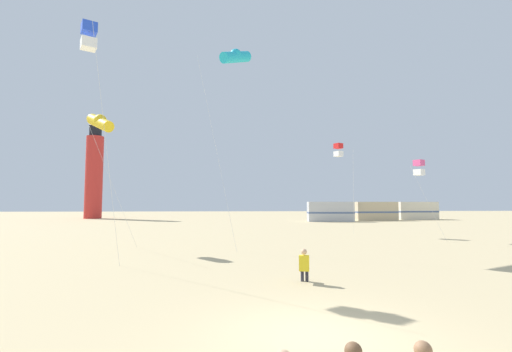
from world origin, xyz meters
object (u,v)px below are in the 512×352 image
(kite_box_scarlet, at_px, (338,150))
(kite_flyer_standing, at_px, (304,265))
(kite_tube_gold, at_px, (100,122))
(kite_box_rainbow, at_px, (419,168))
(rv_van_cream, at_px, (416,211))
(kite_tube_cyan, at_px, (236,57))
(kite_box_blue, at_px, (89,37))
(rv_van_tan, at_px, (375,211))
(rv_van_silver, at_px, (330,212))
(lighthouse_distant, at_px, (94,172))

(kite_box_scarlet, bearing_deg, kite_flyer_standing, -110.75)
(kite_flyer_standing, xyz_separation_m, kite_tube_gold, (-10.67, 10.10, 7.08))
(kite_flyer_standing, bearing_deg, kite_box_rainbow, -117.37)
(rv_van_cream, bearing_deg, kite_tube_cyan, -135.04)
(kite_box_blue, xyz_separation_m, rv_van_cream, (35.51, 39.60, -8.46))
(kite_tube_gold, bearing_deg, rv_van_tan, 45.31)
(rv_van_silver, bearing_deg, kite_flyer_standing, -102.13)
(kite_tube_gold, distance_m, kite_box_blue, 7.62)
(kite_flyer_standing, distance_m, lighthouse_distant, 56.29)
(kite_flyer_standing, xyz_separation_m, lighthouse_distant, (-25.97, 49.42, 7.22))
(rv_van_silver, xyz_separation_m, rv_van_cream, (15.30, 4.85, 0.00))
(kite_box_rainbow, bearing_deg, kite_tube_cyan, -168.05)
(kite_box_rainbow, height_order, rv_van_cream, kite_box_rainbow)
(rv_van_tan, bearing_deg, kite_box_blue, -131.32)
(kite_box_rainbow, relative_size, rv_van_cream, 0.89)
(lighthouse_distant, xyz_separation_m, rv_van_cream, (52.83, -6.75, -6.45))
(kite_box_blue, bearing_deg, kite_flyer_standing, -19.55)
(kite_tube_cyan, bearing_deg, kite_box_blue, -132.44)
(kite_flyer_standing, distance_m, kite_box_scarlet, 20.11)
(kite_box_rainbow, xyz_separation_m, kite_box_scarlet, (-4.53, 4.85, 1.98))
(kite_box_blue, distance_m, lighthouse_distant, 49.52)
(rv_van_tan, height_order, rv_van_cream, same)
(kite_tube_cyan, relative_size, rv_van_silver, 1.94)
(kite_box_blue, relative_size, lighthouse_distant, 0.62)
(kite_tube_gold, xyz_separation_m, rv_van_tan, (29.77, 30.09, -6.30))
(kite_box_blue, distance_m, kite_box_rainbow, 22.66)
(kite_tube_gold, distance_m, rv_van_silver, 36.09)
(rv_van_tan, relative_size, rv_van_cream, 1.01)
(kite_box_blue, distance_m, kite_tube_cyan, 9.70)
(kite_box_rainbow, bearing_deg, rv_van_silver, 89.28)
(kite_box_scarlet, bearing_deg, lighthouse_distant, 135.91)
(kite_box_rainbow, distance_m, lighthouse_distant, 52.21)
(rv_van_cream, bearing_deg, rv_van_tan, -165.55)
(kite_flyer_standing, xyz_separation_m, kite_box_rainbow, (11.25, 12.90, 4.66))
(kite_tube_cyan, height_order, lighthouse_distant, lighthouse_distant)
(kite_tube_cyan, height_order, rv_van_silver, kite_tube_cyan)
(kite_box_rainbow, bearing_deg, kite_flyer_standing, -131.10)
(kite_box_rainbow, relative_size, rv_van_silver, 0.88)
(kite_box_rainbow, bearing_deg, rv_van_cream, 62.33)
(kite_tube_gold, distance_m, kite_tube_cyan, 9.47)
(rv_van_tan, bearing_deg, kite_box_scarlet, -123.41)
(kite_tube_cyan, bearing_deg, rv_van_cream, 48.24)
(kite_flyer_standing, bearing_deg, kite_box_blue, -5.83)
(kite_tube_gold, xyz_separation_m, kite_tube_cyan, (8.38, -0.07, 4.40))
(kite_flyer_standing, bearing_deg, kite_box_scarlet, -97.02)
(kite_box_blue, xyz_separation_m, rv_van_silver, (20.21, 34.75, -8.46))
(lighthouse_distant, bearing_deg, kite_tube_gold, -68.73)
(kite_flyer_standing, relative_size, rv_van_tan, 0.18)
(rv_van_silver, bearing_deg, rv_van_cream, 22.46)
(rv_van_silver, relative_size, rv_van_cream, 1.01)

